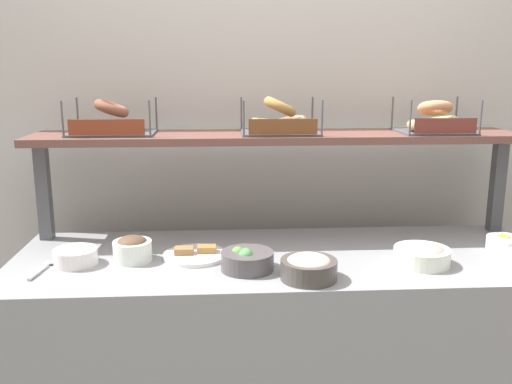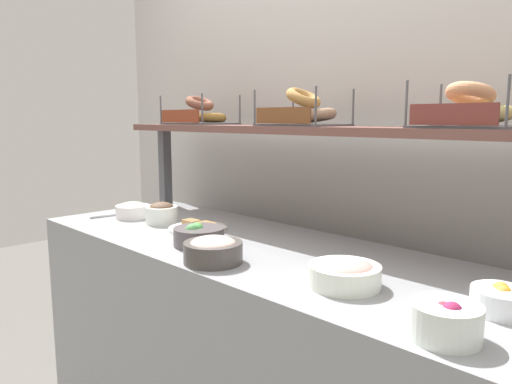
{
  "view_description": "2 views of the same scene",
  "coord_description": "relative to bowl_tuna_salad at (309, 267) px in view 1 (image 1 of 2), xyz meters",
  "views": [
    {
      "loc": [
        -0.23,
        -1.97,
        1.55
      ],
      "look_at": [
        -0.1,
        0.07,
        1.08
      ],
      "focal_mm": 38.91,
      "sensor_mm": 36.0,
      "label": 1
    },
    {
      "loc": [
        1.21,
        -1.2,
        1.31
      ],
      "look_at": [
        -0.04,
        0.06,
        1.04
      ],
      "focal_mm": 33.71,
      "sensor_mm": 36.0,
      "label": 2
    }
  ],
  "objects": [
    {
      "name": "bowl_fruit_salad",
      "position": [
        0.8,
        0.23,
        -0.01
      ],
      "size": [
        0.15,
        0.15,
        0.07
      ],
      "color": "white",
      "rests_on": "deli_counter"
    },
    {
      "name": "bagel_basket_everything",
      "position": [
        -0.05,
        0.5,
        0.44
      ],
      "size": [
        0.31,
        0.24,
        0.16
      ],
      "color": "#4C4C51",
      "rests_on": "upper_shelf"
    },
    {
      "name": "bagel_basket_cinnamon_raisin",
      "position": [
        -0.72,
        0.52,
        0.43
      ],
      "size": [
        0.34,
        0.26,
        0.15
      ],
      "color": "#4C4C51",
      "rests_on": "upper_shelf"
    },
    {
      "name": "shelf_riser_left",
      "position": [
        -1.01,
        0.51,
        0.16
      ],
      "size": [
        0.05,
        0.05,
        0.4
      ],
      "primitive_type": "cube",
      "color": "#4C4C51",
      "rests_on": "deli_counter"
    },
    {
      "name": "serving_plate_white",
      "position": [
        -0.39,
        0.25,
        -0.03
      ],
      "size": [
        0.24,
        0.24,
        0.04
      ],
      "color": "white",
      "rests_on": "deli_counter"
    },
    {
      "name": "bowl_lox_spread",
      "position": [
        0.43,
        0.11,
        -0.0
      ],
      "size": [
        0.2,
        0.2,
        0.08
      ],
      "color": "silver",
      "rests_on": "deli_counter"
    },
    {
      "name": "shelf_riser_right",
      "position": [
        0.89,
        0.51,
        0.16
      ],
      "size": [
        0.05,
        0.05,
        0.4
      ],
      "primitive_type": "cube",
      "color": "#4C4C51",
      "rests_on": "deli_counter"
    },
    {
      "name": "back_wall",
      "position": [
        -0.06,
        0.79,
        0.31
      ],
      "size": [
        3.22,
        0.06,
        2.4
      ],
      "primitive_type": "cube",
      "color": "#B3AFAB",
      "rests_on": "ground_plane"
    },
    {
      "name": "serving_spoon_near_plate",
      "position": [
        -0.91,
        0.16,
        -0.04
      ],
      "size": [
        0.05,
        0.18,
        0.01
      ],
      "color": "#B7B7BC",
      "rests_on": "deli_counter"
    },
    {
      "name": "deli_counter",
      "position": [
        -0.06,
        0.24,
        -0.47
      ],
      "size": [
        2.02,
        0.7,
        0.85
      ],
      "primitive_type": "cube",
      "color": "gray",
      "rests_on": "ground_plane"
    },
    {
      "name": "bowl_veggie_mix",
      "position": [
        -0.2,
        0.1,
        -0.01
      ],
      "size": [
        0.19,
        0.19,
        0.08
      ],
      "color": "#4F494C",
      "rests_on": "deli_counter"
    },
    {
      "name": "bowl_tuna_salad",
      "position": [
        0.0,
        0.0,
        0.0
      ],
      "size": [
        0.19,
        0.19,
        0.09
      ],
      "color": "#48423F",
      "rests_on": "deli_counter"
    },
    {
      "name": "bowl_chocolate_spread",
      "position": [
        -0.62,
        0.22,
        0.0
      ],
      "size": [
        0.14,
        0.14,
        0.09
      ],
      "color": "white",
      "rests_on": "deli_counter"
    },
    {
      "name": "upper_shelf",
      "position": [
        -0.06,
        0.51,
        0.37
      ],
      "size": [
        1.98,
        0.32,
        0.03
      ],
      "primitive_type": "cube",
      "color": "brown",
      "rests_on": "shelf_riser_left"
    },
    {
      "name": "bagel_basket_sesame",
      "position": [
        0.58,
        0.49,
        0.43
      ],
      "size": [
        0.29,
        0.25,
        0.14
      ],
      "color": "#4C4C51",
      "rests_on": "upper_shelf"
    },
    {
      "name": "bowl_scallion_spread",
      "position": [
        -0.81,
        0.19,
        -0.01
      ],
      "size": [
        0.15,
        0.15,
        0.07
      ],
      "color": "white",
      "rests_on": "deli_counter"
    }
  ]
}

